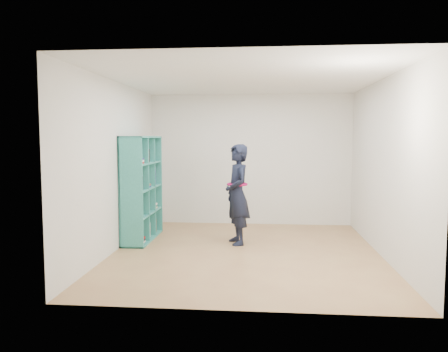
{
  "coord_description": "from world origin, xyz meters",
  "views": [
    {
      "loc": [
        0.25,
        -6.5,
        1.74
      ],
      "look_at": [
        -0.36,
        0.3,
        1.14
      ],
      "focal_mm": 35.0,
      "sensor_mm": 36.0,
      "label": 1
    }
  ],
  "objects": [
    {
      "name": "person",
      "position": [
        -0.16,
        0.55,
        0.82
      ],
      "size": [
        0.57,
        0.69,
        1.64
      ],
      "rotation": [
        0.0,
        0.0,
        -1.23
      ],
      "color": "black",
      "rests_on": "floor"
    },
    {
      "name": "wall_front",
      "position": [
        0.0,
        -2.25,
        1.3
      ],
      "size": [
        4.0,
        0.02,
        2.6
      ],
      "primitive_type": "cube",
      "color": "silver",
      "rests_on": "floor"
    },
    {
      "name": "wall_right",
      "position": [
        2.0,
        0.0,
        1.3
      ],
      "size": [
        0.02,
        4.5,
        2.6
      ],
      "primitive_type": "cube",
      "color": "silver",
      "rests_on": "floor"
    },
    {
      "name": "smartphone",
      "position": [
        -0.33,
        0.6,
        0.93
      ],
      "size": [
        0.05,
        0.08,
        0.12
      ],
      "rotation": [
        0.24,
        0.0,
        0.48
      ],
      "color": "silver",
      "rests_on": "person"
    },
    {
      "name": "floor",
      "position": [
        0.0,
        0.0,
        0.0
      ],
      "size": [
        4.5,
        4.5,
        0.0
      ],
      "primitive_type": "plane",
      "color": "#9B6C46",
      "rests_on": "ground"
    },
    {
      "name": "ceiling",
      "position": [
        0.0,
        0.0,
        2.6
      ],
      "size": [
        4.5,
        4.5,
        0.0
      ],
      "primitive_type": "plane",
      "color": "white",
      "rests_on": "wall_back"
    },
    {
      "name": "wall_left",
      "position": [
        -2.0,
        0.0,
        1.3
      ],
      "size": [
        0.02,
        4.5,
        2.6
      ],
      "primitive_type": "cube",
      "color": "silver",
      "rests_on": "floor"
    },
    {
      "name": "bookshelf",
      "position": [
        -1.83,
        0.71,
        0.86
      ],
      "size": [
        0.39,
        1.32,
        1.77
      ],
      "color": "#287E72",
      "rests_on": "floor"
    },
    {
      "name": "wall_back",
      "position": [
        0.0,
        2.25,
        1.3
      ],
      "size": [
        4.0,
        0.02,
        2.6
      ],
      "primitive_type": "cube",
      "color": "silver",
      "rests_on": "floor"
    }
  ]
}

